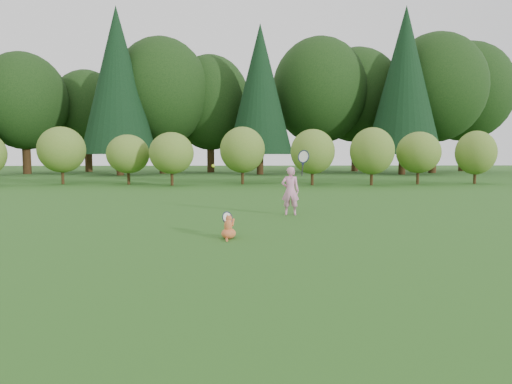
{
  "coord_description": "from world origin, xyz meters",
  "views": [
    {
      "loc": [
        -0.11,
        -7.92,
        1.46
      ],
      "look_at": [
        0.2,
        0.8,
        0.7
      ],
      "focal_mm": 30.0,
      "sensor_mm": 36.0,
      "label": 1
    }
  ],
  "objects": [
    {
      "name": "ground",
      "position": [
        0.0,
        0.0,
        0.0
      ],
      "size": [
        100.0,
        100.0,
        0.0
      ],
      "primitive_type": "plane",
      "color": "#245718",
      "rests_on": "ground"
    },
    {
      "name": "woodland_backdrop",
      "position": [
        0.0,
        23.0,
        7.5
      ],
      "size": [
        48.0,
        10.0,
        15.0
      ],
      "primitive_type": null,
      "color": "black",
      "rests_on": "ground"
    },
    {
      "name": "cat",
      "position": [
        -0.33,
        -0.5,
        0.22
      ],
      "size": [
        0.41,
        0.64,
        0.57
      ],
      "rotation": [
        0.0,
        0.0,
        -0.36
      ],
      "color": "#C25425",
      "rests_on": "ground"
    },
    {
      "name": "child",
      "position": [
        1.1,
        2.37,
        0.62
      ],
      "size": [
        0.69,
        0.46,
        1.75
      ],
      "rotation": [
        0.0,
        0.0,
        3.04
      ],
      "color": "pink",
      "rests_on": "ground"
    },
    {
      "name": "shrub_row",
      "position": [
        0.0,
        13.0,
        1.4
      ],
      "size": [
        28.0,
        3.0,
        2.8
      ],
      "primitive_type": null,
      "color": "#4A7424",
      "rests_on": "ground"
    },
    {
      "name": "tennis_ball",
      "position": [
        -0.73,
        1.71,
        1.21
      ],
      "size": [
        0.08,
        0.08,
        0.08
      ],
      "color": "#B3CC18",
      "rests_on": "ground"
    }
  ]
}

